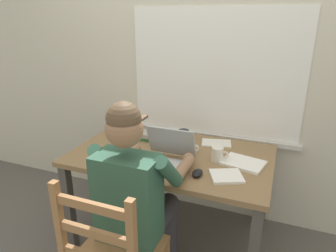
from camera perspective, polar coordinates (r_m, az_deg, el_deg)
name	(u,v)px	position (r m, az deg, el deg)	size (l,w,h in m)	color
ground_plane	(171,235)	(2.51, 0.58, -20.02)	(8.00, 8.00, 0.00)	#56514C
back_wall	(195,60)	(2.42, 5.09, 12.30)	(6.00, 0.08, 2.60)	beige
desk	(171,164)	(2.17, 0.64, -7.24)	(1.38, 0.84, 0.71)	olive
seated_person	(137,192)	(1.75, -5.90, -12.39)	(0.50, 0.60, 1.24)	#2D5642
laptop	(166,156)	(1.96, -0.40, -5.74)	(0.33, 0.31, 0.22)	#ADAFB2
computer_mouse	(197,173)	(1.84, 5.61, -8.87)	(0.06, 0.10, 0.03)	black
coffee_mug_white	(189,148)	(2.11, 4.04, -4.14)	(0.11, 0.07, 0.09)	white
coffee_mug_dark	(184,137)	(2.28, 3.00, -2.00)	(0.12, 0.08, 0.10)	black
coffee_mug_spare	(218,154)	(2.02, 9.40, -5.34)	(0.12, 0.08, 0.10)	silver
book_stack_main	(151,136)	(2.35, -3.31, -1.87)	(0.18, 0.15, 0.06)	#38844C
paper_pile_near_laptop	(226,176)	(1.85, 11.03, -9.33)	(0.18, 0.17, 0.02)	white
paper_pile_back_corner	(243,163)	(2.03, 14.09, -6.81)	(0.26, 0.19, 0.02)	white
paper_pile_side	(216,143)	(2.31, 9.17, -3.22)	(0.22, 0.14, 0.01)	silver
landscape_photo_print	(131,131)	(2.54, -7.02, -1.03)	(0.13, 0.09, 0.00)	#7A4293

